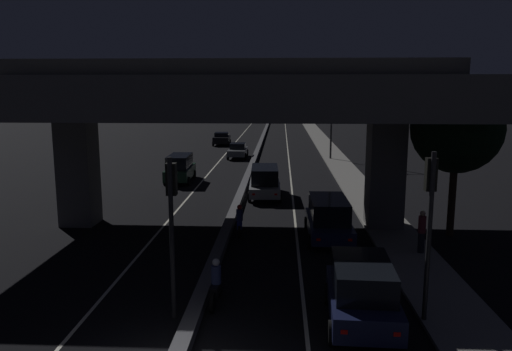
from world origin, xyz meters
TOP-DOWN VIEW (x-y plane):
  - lane_line_left_inner at (-3.33, 35.00)m, footprint 0.12×126.00m
  - lane_line_right_inner at (3.33, 35.00)m, footprint 0.12×126.00m
  - median_divider at (0.00, 35.00)m, footprint 0.47×126.00m
  - sidewalk_right at (7.91, 28.00)m, footprint 2.37×126.00m
  - elevated_overpass at (0.00, 13.63)m, footprint 22.61×10.23m
  - traffic_light_left_of_median at (-0.63, 3.42)m, footprint 0.30×0.49m
  - traffic_light_right_of_median at (6.82, 3.42)m, footprint 0.30×0.49m
  - street_lamp at (7.15, 37.79)m, footprint 1.93×0.32m
  - car_dark_blue_lead at (4.96, 3.23)m, footprint 2.19×4.09m
  - car_dark_blue_second at (4.78, 11.75)m, footprint 2.07×4.60m
  - car_silver_third at (1.53, 20.69)m, footprint 2.17×4.88m
  - car_dark_green_lead_oncoming at (-4.93, 25.54)m, footprint 1.97×4.69m
  - car_grey_second_oncoming at (-1.75, 38.61)m, footprint 1.90×4.28m
  - car_black_third_oncoming at (-4.73, 50.12)m, footprint 2.16×4.05m
  - motorcycle_black_filtering_near at (0.52, 4.33)m, footprint 0.34×1.89m
  - motorcycle_blue_filtering_mid at (0.62, 12.19)m, footprint 0.34×1.84m
  - pedestrian_on_sidewalk at (8.39, 9.49)m, footprint 0.31×0.31m
  - roadside_tree_kerbside_near at (10.56, 12.47)m, footprint 4.13×4.13m

SIDE VIEW (x-z plane):
  - lane_line_left_inner at x=-3.33m, z-range 0.00..0.00m
  - lane_line_right_inner at x=3.33m, z-range 0.00..0.00m
  - sidewalk_right at x=7.91m, z-range 0.00..0.13m
  - median_divider at x=0.00m, z-range 0.00..0.35m
  - motorcycle_blue_filtering_mid at x=0.62m, z-range -0.11..1.33m
  - motorcycle_black_filtering_near at x=0.52m, z-range -0.12..1.40m
  - car_grey_second_oncoming at x=-1.75m, z-range 0.01..1.49m
  - car_black_third_oncoming at x=-4.73m, z-range 0.02..1.55m
  - car_dark_blue_second at x=4.78m, z-range 0.05..1.91m
  - car_dark_blue_lead at x=4.96m, z-range 0.06..1.92m
  - car_silver_third at x=1.53m, z-range 0.05..1.96m
  - pedestrian_on_sidewalk at x=8.39m, z-range 0.14..1.92m
  - car_dark_green_lead_oncoming at x=-4.93m, z-range 0.04..2.04m
  - traffic_light_left_of_median at x=-0.63m, z-range 0.89..5.79m
  - traffic_light_right_of_median at x=6.82m, z-range 0.93..6.03m
  - roadside_tree_kerbside_near at x=10.56m, z-range 1.48..8.61m
  - street_lamp at x=7.15m, z-range 0.71..9.49m
  - elevated_overpass at x=0.00m, z-range 2.09..10.35m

